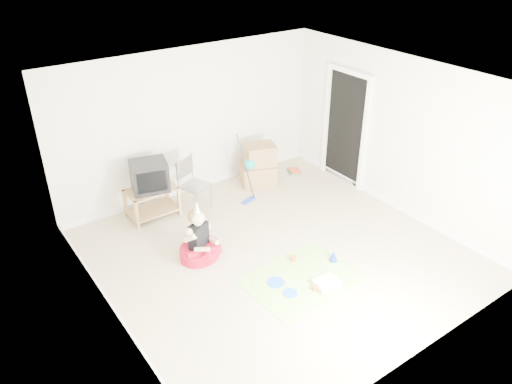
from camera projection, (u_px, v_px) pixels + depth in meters
ground at (277, 253)px, 7.49m from camera, size 5.00×5.00×0.00m
doorway_recess at (346, 129)px, 9.11m from camera, size 0.02×0.90×2.05m
tv_stand at (152, 200)px, 8.27m from camera, size 0.83×0.52×0.51m
crt_tv at (149, 176)px, 8.05m from camera, size 0.68×0.61×0.49m
folding_chair at (195, 186)px, 8.38m from camera, size 0.56×0.55×0.95m
cardboard_boxes at (258, 166)px, 9.24m from camera, size 0.75×0.66×0.78m
floor_mop at (248, 188)px, 8.72m from camera, size 0.31×0.38×1.17m
book_pile at (294, 171)px, 9.82m from camera, size 0.31×0.34×0.06m
seated_woman at (199, 245)px, 7.32m from camera, size 0.84×0.84×0.93m
party_mat at (301, 278)px, 6.96m from camera, size 1.61×1.20×0.01m
birthday_cake at (327, 284)px, 6.80m from camera, size 0.36×0.30×0.15m
blue_plate_near at (276, 282)px, 6.87m from camera, size 0.31×0.31×0.01m
blue_plate_far at (290, 293)px, 6.68m from camera, size 0.23×0.23×0.01m
orange_cup_near at (293, 259)px, 7.29m from camera, size 0.09×0.09×0.09m
orange_cup_far at (315, 288)px, 6.72m from camera, size 0.08×0.08×0.08m
blue_party_hat at (334, 256)px, 7.27m from camera, size 0.15×0.15×0.18m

